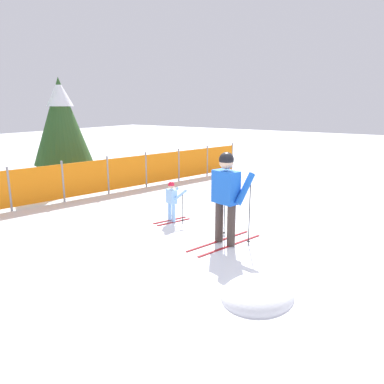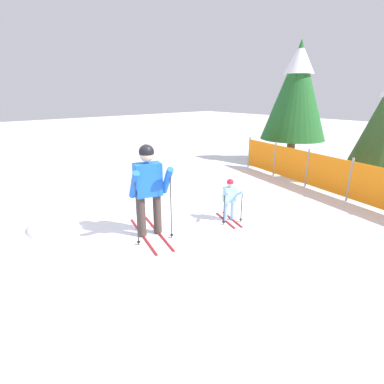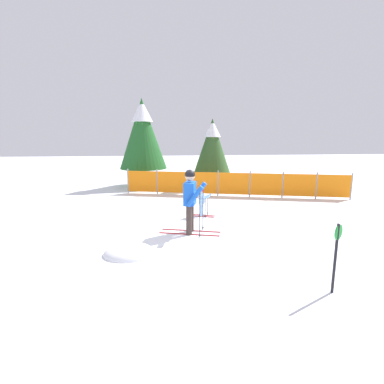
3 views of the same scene
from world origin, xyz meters
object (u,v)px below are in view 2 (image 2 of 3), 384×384
at_px(safety_fence, 376,187).
at_px(skier_adult, 148,183).
at_px(skier_child, 230,197).
at_px(conifer_near, 297,90).

bearing_deg(safety_fence, skier_adult, -116.25).
xyz_separation_m(skier_child, safety_fence, (1.86, 3.15, 0.02)).
height_order(skier_child, safety_fence, safety_fence).
relative_size(skier_child, conifer_near, 0.21).
relative_size(skier_adult, skier_child, 1.89).
bearing_deg(skier_child, safety_fence, 79.85).
bearing_deg(skier_adult, skier_child, 87.40).
relative_size(skier_adult, conifer_near, 0.40).
height_order(skier_child, conifer_near, conifer_near).
bearing_deg(safety_fence, conifer_near, 144.19).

